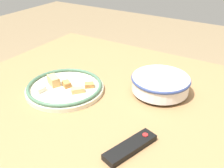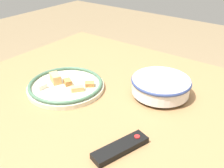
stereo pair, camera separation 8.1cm
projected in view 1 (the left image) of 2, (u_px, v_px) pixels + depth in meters
name	position (u px, v px, depth m)	size (l,w,h in m)	color
dining_table	(105.00, 110.00, 1.12)	(1.23, 1.06, 0.77)	olive
noodle_bowl	(160.00, 83.00, 1.05)	(0.24, 0.24, 0.07)	silver
food_plate	(65.00, 87.00, 1.08)	(0.32, 0.32, 0.06)	beige
tv_remote	(130.00, 147.00, 0.78)	(0.10, 0.19, 0.02)	black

